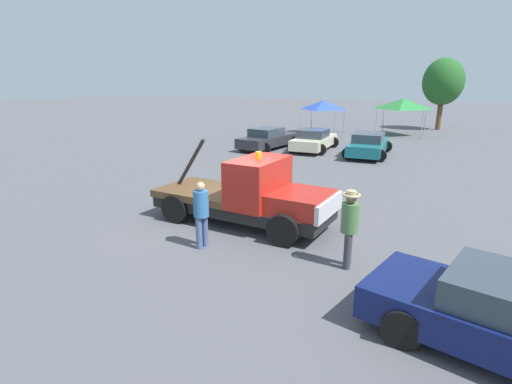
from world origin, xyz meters
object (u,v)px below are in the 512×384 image
object	(u,v)px
parked_car_charcoal	(268,139)
parked_car_teal	(368,145)
canopy_tent_green	(403,104)
traffic_cone	(315,198)
tree_left	(443,82)
parked_car_cream	(314,140)
person_near_truck	(350,223)
person_at_hood	(201,210)
canopy_tent_blue	(323,105)
tow_truck	(251,196)

from	to	relation	value
parked_car_charcoal	parked_car_teal	size ratio (longest dim) A/B	1.03
canopy_tent_green	traffic_cone	size ratio (longest dim) A/B	6.09
parked_car_charcoal	traffic_cone	xyz separation A→B (m)	(6.43, -10.20, -0.39)
traffic_cone	tree_left	bearing A→B (deg)	83.58
parked_car_cream	traffic_cone	bearing A→B (deg)	-162.99
person_near_truck	parked_car_teal	xyz separation A→B (m)	(-2.34, 14.75, -0.46)
person_at_hood	canopy_tent_green	distance (m)	25.53
parked_car_charcoal	canopy_tent_blue	distance (m)	9.29
parked_car_teal	canopy_tent_blue	xyz separation A→B (m)	(-5.43, 8.85, 1.62)
person_near_truck	parked_car_cream	world-z (taller)	person_near_truck
traffic_cone	parked_car_charcoal	bearing A→B (deg)	122.23
canopy_tent_green	person_near_truck	bearing A→B (deg)	-86.01
canopy_tent_green	tow_truck	bearing A→B (deg)	-93.89
parked_car_cream	person_at_hood	bearing A→B (deg)	-173.91
parked_car_charcoal	tree_left	size ratio (longest dim) A/B	0.84
canopy_tent_blue	parked_car_teal	bearing A→B (deg)	-58.49
tree_left	parked_car_teal	bearing A→B (deg)	-101.32
tree_left	traffic_cone	size ratio (longest dim) A/B	11.07
tow_truck	tree_left	size ratio (longest dim) A/B	0.94
tow_truck	traffic_cone	xyz separation A→B (m)	(1.17, 2.73, -0.65)
person_at_hood	traffic_cone	size ratio (longest dim) A/B	3.24
parked_car_cream	tow_truck	bearing A→B (deg)	-171.20
person_at_hood	parked_car_cream	distance (m)	15.78
parked_car_teal	tree_left	bearing A→B (deg)	-14.19
person_at_hood	traffic_cone	xyz separation A→B (m)	(1.55, 4.81, -0.77)
tree_left	canopy_tent_blue	bearing A→B (deg)	-141.89
person_at_hood	canopy_tent_green	xyz separation A→B (m)	(1.97, 25.41, 1.42)
person_at_hood	canopy_tent_blue	distance (m)	24.50
parked_car_cream	canopy_tent_green	size ratio (longest dim) A/B	1.36
canopy_tent_blue	canopy_tent_green	size ratio (longest dim) A/B	0.88
tow_truck	person_at_hood	xyz separation A→B (m)	(-0.39, -2.08, 0.13)
tow_truck	canopy_tent_blue	size ratio (longest dim) A/B	1.95
parked_car_teal	tow_truck	bearing A→B (deg)	172.89
parked_car_charcoal	traffic_cone	size ratio (longest dim) A/B	9.24
parked_car_cream	tree_left	bearing A→B (deg)	-24.57
person_at_hood	parked_car_charcoal	bearing A→B (deg)	-61.32
canopy_tent_blue	traffic_cone	xyz separation A→B (m)	(5.61, -19.32, -2.01)
parked_car_cream	parked_car_teal	bearing A→B (deg)	-97.55
tree_left	canopy_tent_green	bearing A→B (deg)	-114.84
parked_car_charcoal	canopy_tent_green	bearing A→B (deg)	-24.89
tow_truck	canopy_tent_blue	xyz separation A→B (m)	(-4.45, 22.05, 1.37)
traffic_cone	canopy_tent_green	bearing A→B (deg)	88.83
canopy_tent_blue	canopy_tent_green	xyz separation A→B (m)	(6.03, 1.28, 0.18)
person_at_hood	traffic_cone	world-z (taller)	person_at_hood
parked_car_charcoal	canopy_tent_green	world-z (taller)	canopy_tent_green
canopy_tent_green	person_at_hood	bearing A→B (deg)	-94.44
parked_car_teal	canopy_tent_blue	size ratio (longest dim) A/B	1.68
canopy_tent_green	traffic_cone	distance (m)	20.72
person_at_hood	tow_truck	bearing A→B (deg)	-89.85
person_at_hood	tree_left	distance (m)	31.30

